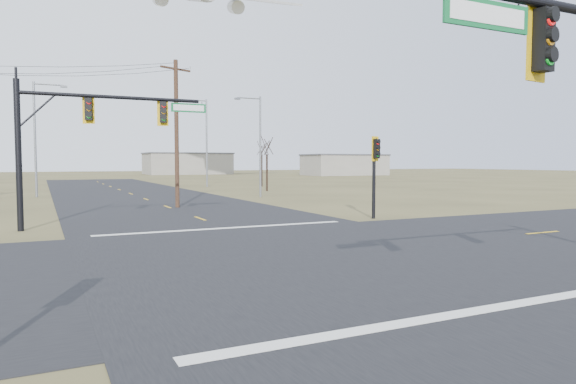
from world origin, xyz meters
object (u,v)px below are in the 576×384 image
(mast_arm_far, at_px, (90,123))
(bare_tree_c, at_px, (267,145))
(pedestal_signal_ne, at_px, (376,159))
(streetlight_c, at_px, (38,133))
(utility_pole_near, at_px, (177,132))
(streetlight_a, at_px, (258,141))
(streetlight_b, at_px, (205,138))
(bare_tree_d, at_px, (262,148))

(mast_arm_far, relative_size, bare_tree_c, 1.42)
(pedestal_signal_ne, bearing_deg, bare_tree_c, 62.56)
(pedestal_signal_ne, relative_size, streetlight_c, 0.45)
(utility_pole_near, bearing_deg, streetlight_c, 118.37)
(mast_arm_far, xyz_separation_m, pedestal_signal_ne, (14.34, -2.87, -1.65))
(streetlight_a, relative_size, bare_tree_c, 1.42)
(mast_arm_far, distance_m, streetlight_b, 39.05)
(streetlight_c, bearing_deg, pedestal_signal_ne, -60.38)
(pedestal_signal_ne, xyz_separation_m, utility_pole_near, (-8.15, 11.46, 1.86))
(utility_pole_near, relative_size, streetlight_c, 0.98)
(utility_pole_near, bearing_deg, streetlight_b, 69.66)
(utility_pole_near, xyz_separation_m, bare_tree_c, (13.43, 15.64, -0.27))
(streetlight_c, bearing_deg, bare_tree_c, -2.09)
(streetlight_c, xyz_separation_m, bare_tree_c, (21.92, -0.09, -0.80))
(bare_tree_d, bearing_deg, streetlight_b, 163.50)
(bare_tree_d, bearing_deg, pedestal_signal_ne, -103.31)
(utility_pole_near, distance_m, streetlight_c, 17.89)
(utility_pole_near, height_order, streetlight_b, streetlight_b)
(mast_arm_far, bearing_deg, bare_tree_c, 68.04)
(mast_arm_far, height_order, streetlight_c, streetlight_c)
(bare_tree_c, bearing_deg, streetlight_a, -117.90)
(mast_arm_far, relative_size, streetlight_a, 1.00)
(streetlight_a, distance_m, bare_tree_c, 9.66)
(streetlight_a, bearing_deg, bare_tree_c, 48.91)
(streetlight_a, relative_size, bare_tree_d, 1.47)
(streetlight_c, height_order, bare_tree_d, streetlight_c)
(bare_tree_c, bearing_deg, bare_tree_d, 70.28)
(streetlight_b, bearing_deg, bare_tree_d, -17.60)
(mast_arm_far, xyz_separation_m, streetlight_b, (16.18, 35.53, 1.10))
(utility_pole_near, relative_size, streetlight_b, 0.92)
(mast_arm_far, relative_size, utility_pole_near, 0.89)
(pedestal_signal_ne, relative_size, bare_tree_c, 0.73)
(utility_pole_near, bearing_deg, pedestal_signal_ne, -54.59)
(utility_pole_near, bearing_deg, bare_tree_d, 56.09)
(bare_tree_d, bearing_deg, streetlight_a, -113.77)
(streetlight_a, height_order, streetlight_c, streetlight_c)
(mast_arm_far, xyz_separation_m, utility_pole_near, (6.19, 8.59, 0.20))
(pedestal_signal_ne, bearing_deg, streetlight_c, 105.04)
(pedestal_signal_ne, bearing_deg, mast_arm_far, 152.24)
(streetlight_b, bearing_deg, pedestal_signal_ne, -93.83)
(bare_tree_d, bearing_deg, streetlight_c, -159.99)
(streetlight_b, bearing_deg, mast_arm_far, -115.58)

